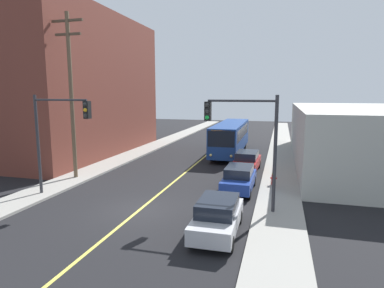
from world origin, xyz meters
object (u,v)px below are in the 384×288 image
at_px(parked_car_red, 247,161).
at_px(traffic_signal_right_corner, 245,131).
at_px(fire_hydrant, 274,178).
at_px(parked_car_silver, 218,216).
at_px(traffic_signal_left_corner, 58,126).
at_px(parked_car_blue, 239,178).
at_px(utility_pole_near, 71,90).
at_px(city_bus, 231,136).

distance_m(parked_car_red, traffic_signal_right_corner, 9.84).
bearing_deg(traffic_signal_right_corner, fire_hydrant, 74.50).
xyz_separation_m(parked_car_silver, traffic_signal_left_corner, (-10.04, 2.66, 3.46)).
relative_size(parked_car_blue, parked_car_red, 0.99).
height_order(parked_car_silver, utility_pole_near, utility_pole_near).
bearing_deg(parked_car_red, fire_hydrant, -61.30).
distance_m(parked_car_blue, parked_car_red, 5.54).
relative_size(parked_car_silver, utility_pole_near, 0.38).
xyz_separation_m(parked_car_silver, parked_car_red, (0.03, 12.30, 0.00)).
bearing_deg(parked_car_blue, parked_car_red, 90.69).
bearing_deg(parked_car_silver, traffic_signal_right_corner, 75.99).
relative_size(traffic_signal_right_corner, fire_hydrant, 7.14).
bearing_deg(city_bus, traffic_signal_right_corner, -79.04).
bearing_deg(utility_pole_near, parked_car_red, 25.73).
bearing_deg(parked_car_blue, traffic_signal_left_corner, -157.96).
bearing_deg(fire_hydrant, parked_car_silver, -104.94).
bearing_deg(traffic_signal_right_corner, utility_pole_near, 164.70).
distance_m(utility_pole_near, traffic_signal_left_corner, 4.83).
bearing_deg(parked_car_blue, traffic_signal_right_corner, -79.41).
bearing_deg(traffic_signal_right_corner, traffic_signal_left_corner, -177.55).
height_order(parked_car_silver, traffic_signal_right_corner, traffic_signal_right_corner).
xyz_separation_m(parked_car_red, traffic_signal_left_corner, (-10.07, -9.64, 3.46)).
bearing_deg(parked_car_silver, traffic_signal_left_corner, 165.16).
bearing_deg(traffic_signal_left_corner, traffic_signal_right_corner, 2.45).
bearing_deg(parked_car_red, parked_car_silver, -90.15).
bearing_deg(traffic_signal_left_corner, parked_car_silver, -14.84).
bearing_deg(fire_hydrant, traffic_signal_left_corner, -155.26).
height_order(parked_car_blue, traffic_signal_left_corner, traffic_signal_left_corner).
relative_size(city_bus, utility_pole_near, 1.05).
bearing_deg(traffic_signal_left_corner, fire_hydrant, 24.74).
bearing_deg(traffic_signal_left_corner, parked_car_red, 43.75).
bearing_deg(traffic_signal_left_corner, utility_pole_near, 114.79).
bearing_deg(utility_pole_near, parked_car_silver, -29.03).
height_order(city_bus, parked_car_red, city_bus).
height_order(city_bus, traffic_signal_left_corner, traffic_signal_left_corner).
height_order(parked_car_blue, utility_pole_near, utility_pole_near).
height_order(parked_car_blue, traffic_signal_right_corner, traffic_signal_right_corner).
bearing_deg(parked_car_blue, utility_pole_near, -179.10).
relative_size(city_bus, fire_hydrant, 14.50).
distance_m(parked_car_blue, traffic_signal_left_corner, 11.48).
distance_m(city_bus, utility_pole_near, 16.81).
bearing_deg(traffic_signal_left_corner, city_bus, 65.93).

